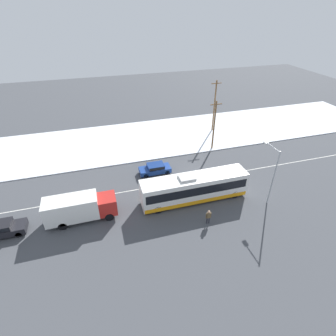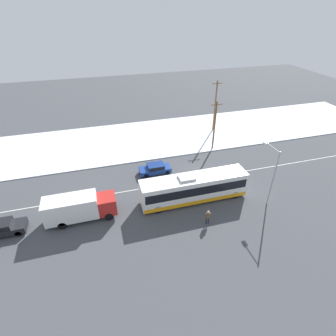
# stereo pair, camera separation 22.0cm
# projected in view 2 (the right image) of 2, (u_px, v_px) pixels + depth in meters

# --- Properties ---
(ground_plane) EXTENTS (120.00, 120.00, 0.00)m
(ground_plane) POSITION_uv_depth(u_px,v_px,m) (197.00, 179.00, 34.68)
(ground_plane) COLOR #424449
(snow_lot) EXTENTS (80.00, 14.52, 0.12)m
(snow_lot) POSITION_uv_depth(u_px,v_px,m) (168.00, 136.00, 45.77)
(snow_lot) COLOR silver
(snow_lot) RESTS_ON ground_plane
(lane_marking_center) EXTENTS (60.00, 0.12, 0.00)m
(lane_marking_center) POSITION_uv_depth(u_px,v_px,m) (197.00, 179.00, 34.68)
(lane_marking_center) COLOR silver
(lane_marking_center) RESTS_ON ground_plane
(city_bus) EXTENTS (12.47, 2.57, 3.42)m
(city_bus) POSITION_uv_depth(u_px,v_px,m) (194.00, 188.00, 30.32)
(city_bus) COLOR white
(city_bus) RESTS_ON ground_plane
(box_truck) EXTENTS (7.35, 2.30, 2.93)m
(box_truck) POSITION_uv_depth(u_px,v_px,m) (79.00, 207.00, 27.57)
(box_truck) COLOR silver
(box_truck) RESTS_ON ground_plane
(sedan_car) EXTENTS (4.24, 1.80, 1.37)m
(sedan_car) POSITION_uv_depth(u_px,v_px,m) (155.00, 168.00, 35.57)
(sedan_car) COLOR navy
(sedan_car) RESTS_ON ground_plane
(parked_car_near_truck) EXTENTS (4.57, 1.80, 1.46)m
(parked_car_near_truck) POSITION_uv_depth(u_px,v_px,m) (1.00, 228.00, 26.20)
(parked_car_near_truck) COLOR black
(parked_car_near_truck) RESTS_ON ground_plane
(pedestrian_at_stop) EXTENTS (0.62, 0.28, 1.73)m
(pedestrian_at_stop) POSITION_uv_depth(u_px,v_px,m) (208.00, 216.00, 27.27)
(pedestrian_at_stop) COLOR #23232D
(pedestrian_at_stop) RESTS_ON ground_plane
(streetlamp) EXTENTS (0.36, 2.82, 6.89)m
(streetlamp) POSITION_uv_depth(u_px,v_px,m) (272.00, 169.00, 28.69)
(streetlamp) COLOR #9EA3A8
(streetlamp) RESTS_ON ground_plane
(utility_pole_roadside) EXTENTS (1.80, 0.24, 7.78)m
(utility_pole_roadside) POSITION_uv_depth(u_px,v_px,m) (215.00, 125.00, 39.64)
(utility_pole_roadside) COLOR brown
(utility_pole_roadside) RESTS_ON ground_plane
(utility_pole_snowlot) EXTENTS (1.80, 0.24, 8.93)m
(utility_pole_snowlot) POSITION_uv_depth(u_px,v_px,m) (215.00, 106.00, 45.23)
(utility_pole_snowlot) COLOR brown
(utility_pole_snowlot) RESTS_ON ground_plane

